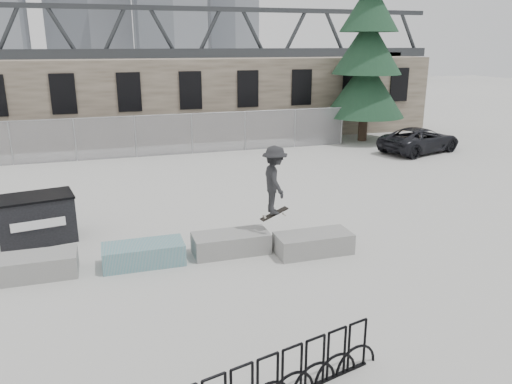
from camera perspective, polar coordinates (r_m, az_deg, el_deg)
The scene contains 13 objects.
ground at distance 13.16m, azimuth -9.21°, elevation -7.54°, with size 120.00×120.00×0.00m, color #B2B2AD.
stone_wall at distance 28.38m, azimuth -14.37°, elevation 9.93°, with size 36.00×2.58×4.50m.
chainlink_fence at distance 24.85m, azimuth -13.62°, elevation 6.23°, with size 22.06×0.06×2.02m.
planter_far_left at distance 13.06m, azimuth -24.11°, elevation -7.66°, with size 2.00×0.90×0.54m.
planter_center_left at distance 12.90m, azimuth -12.73°, elevation -6.84°, with size 2.00×0.90×0.54m.
planter_center_right at distance 13.26m, azimuth -2.89°, elevation -5.76°, with size 2.00×0.90×0.54m.
planter_offset at distance 13.32m, azimuth 6.58°, elevation -5.74°, with size 2.00×0.90×0.54m.
dumpster at distance 15.16m, azimuth -23.80°, elevation -2.78°, with size 2.20×1.57×1.33m.
bike_rack at distance 8.05m, azimuth 1.34°, elevation -20.96°, with size 4.36×1.17×0.90m.
spruce_tree at distance 28.70m, azimuth 12.62°, elevation 15.47°, with size 4.40×4.40×11.50m.
truss_bridge at distance 67.92m, azimuth -7.87°, elevation 15.54°, with size 70.00×3.00×9.80m.
suv at distance 26.72m, azimuth 18.22°, elevation 5.69°, with size 2.09×4.53×1.26m, color black.
skateboarder at distance 13.10m, azimuth 2.14°, elevation 1.36°, with size 0.79×1.22×1.99m.
Camera 1 is at (-1.54, -11.92, 5.36)m, focal length 35.00 mm.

